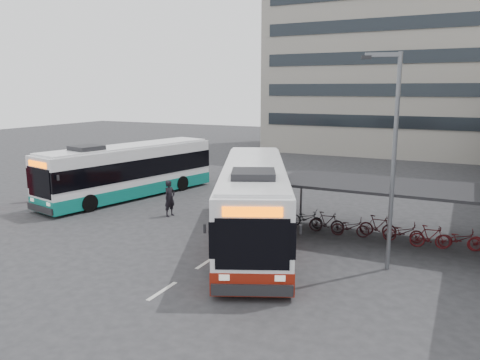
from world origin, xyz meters
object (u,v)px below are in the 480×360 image
at_px(bus_teal, 130,171).
at_px(bus_main, 254,203).
at_px(pedestrian, 170,198).
at_px(lamp_post, 392,150).

bearing_deg(bus_teal, bus_main, -10.30).
xyz_separation_m(bus_main, pedestrian, (-5.70, 1.76, -0.75)).
bearing_deg(bus_teal, pedestrian, -16.50).
bearing_deg(bus_main, pedestrian, 138.86).
relative_size(bus_teal, pedestrian, 6.26).
xyz_separation_m(pedestrian, lamp_post, (11.56, -2.72, 3.56)).
distance_m(bus_main, bus_teal, 11.45).
height_order(bus_main, bus_teal, bus_main).
xyz_separation_m(bus_teal, lamp_post, (16.40, -5.42, 2.90)).
relative_size(pedestrian, lamp_post, 0.24).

